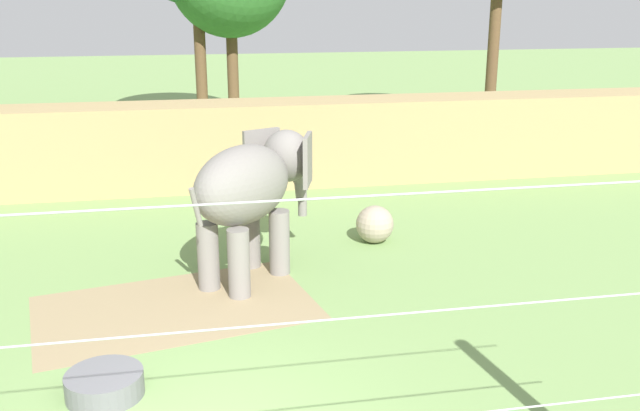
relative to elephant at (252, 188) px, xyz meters
The scene contains 5 objects.
dirt_patch 2.73m from the elephant, 141.04° to the right, with size 4.92×3.02×0.01m, color #937F5B.
embankment_wall 7.28m from the elephant, 99.40° to the left, with size 36.00×1.80×2.46m, color tan.
elephant is the anchor object (origin of this frame).
enrichment_ball 3.57m from the elephant, 27.02° to the left, with size 0.86×0.86×0.86m, color gray.
water_tub 5.07m from the elephant, 121.91° to the right, with size 1.10×1.10×0.35m.
Camera 1 is at (-0.02, -7.88, 5.50)m, focal length 39.87 mm.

